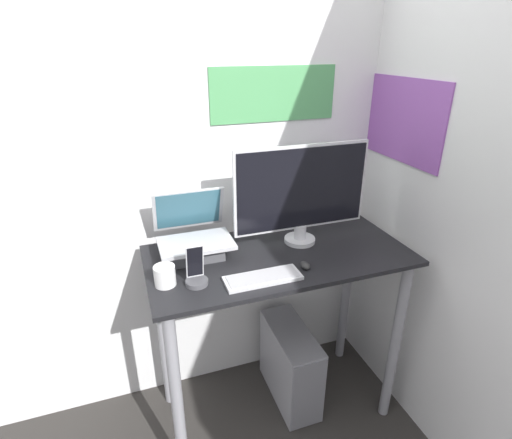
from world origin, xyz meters
TOP-DOWN VIEW (x-y plane):
  - wall_back at (0.00, 0.64)m, footprint 6.00×0.06m
  - wall_side_right at (0.66, 0.00)m, footprint 0.06×6.00m
  - desk at (0.00, 0.28)m, footprint 1.15×0.56m
  - laptop at (-0.35, 0.39)m, footprint 0.31×0.27m
  - monitor at (0.13, 0.36)m, footprint 0.63×0.14m
  - keyboard at (-0.14, 0.10)m, footprint 0.30×0.11m
  - mouse at (0.05, 0.13)m, footprint 0.04×0.06m
  - cell_phone at (-0.39, 0.16)m, footprint 0.09×0.09m
  - computer_tower at (0.10, 0.33)m, footprint 0.18×0.45m
  - mug at (-0.50, 0.19)m, footprint 0.08×0.08m

SIDE VIEW (x-z plane):
  - computer_tower at x=0.10m, z-range 0.00..0.43m
  - desk at x=0.00m, z-range 0.27..1.19m
  - keyboard at x=-0.14m, z-range 0.92..0.94m
  - mouse at x=0.05m, z-range 0.92..0.95m
  - mug at x=-0.50m, z-range 0.92..1.01m
  - cell_phone at x=-0.39m, z-range 0.88..1.05m
  - laptop at x=-0.35m, z-range 0.86..1.13m
  - monitor at x=0.13m, z-range 0.94..1.39m
  - wall_side_right at x=0.66m, z-range 0.00..2.60m
  - wall_back at x=0.00m, z-range 0.00..2.60m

